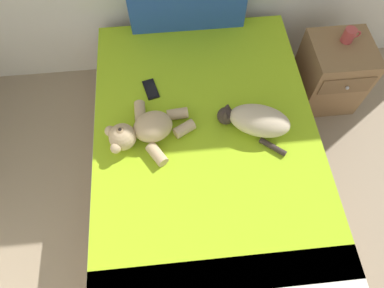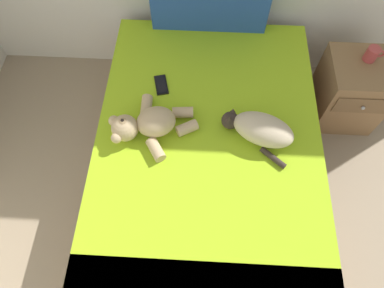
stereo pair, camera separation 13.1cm
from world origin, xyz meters
TOP-DOWN VIEW (x-y plane):
  - bed at (1.74, 3.15)m, footprint 1.33×1.94m
  - cat at (2.02, 3.20)m, footprint 0.42×0.35m
  - teddy_bear at (1.40, 3.20)m, footprint 0.50×0.42m
  - cell_phone at (1.44, 3.52)m, footprint 0.11×0.16m
  - nightstand at (2.74, 3.74)m, footprint 0.42×0.44m
  - mug at (2.76, 3.80)m, footprint 0.12×0.08m

SIDE VIEW (x-z plane):
  - bed at x=1.74m, z-range 0.00..0.52m
  - nightstand at x=2.74m, z-range 0.00..0.53m
  - cell_phone at x=1.44m, z-range 0.52..0.53m
  - mug at x=2.76m, z-range 0.52..0.62m
  - teddy_bear at x=1.40m, z-range 0.51..0.67m
  - cat at x=2.02m, z-range 0.52..0.67m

